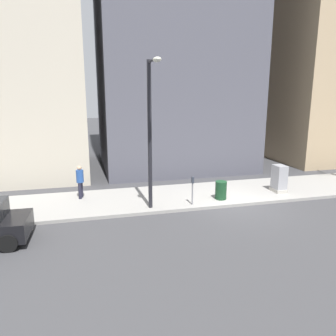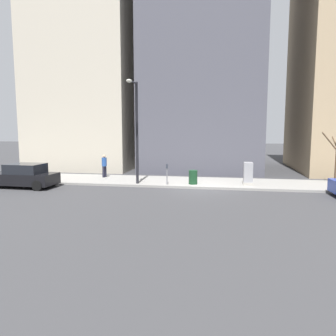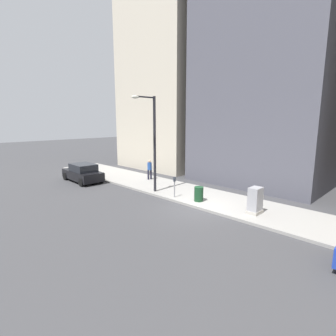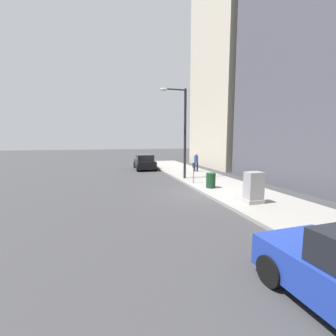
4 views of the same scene
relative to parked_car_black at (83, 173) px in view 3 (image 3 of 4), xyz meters
The scene contains 10 objects.
ground_plane 11.23m from the parked_car_black, 83.37° to the right, with size 120.00×120.00×0.00m, color #38383A.
sidewalk 11.63m from the parked_car_black, 73.52° to the right, with size 4.00×36.00×0.15m, color gray.
parked_car_black is the anchor object (origin of this frame).
parking_meter 9.10m from the parked_car_black, 78.95° to the right, with size 0.14×0.10×1.35m.
utility_box 14.29m from the parked_car_black, 79.54° to the right, with size 0.83×0.61×1.43m.
streetlamp 7.84m from the parked_car_black, 77.21° to the right, with size 1.97×0.32×6.50m.
trash_bin 10.79m from the parked_car_black, 78.27° to the right, with size 0.56×0.56×0.90m, color #14381E.
pedestrian_near_meter 5.60m from the parked_car_black, 43.38° to the right, with size 0.39×0.36×1.66m.
office_block_center 20.44m from the parked_car_black, 41.49° to the right, with size 10.16×10.16×27.28m, color #4C4C56.
office_tower_right 17.76m from the parked_car_black, ahead, with size 9.24×9.24×28.70m, color #BCB29E.
Camera 3 is at (-11.49, -9.07, 5.08)m, focal length 28.00 mm.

